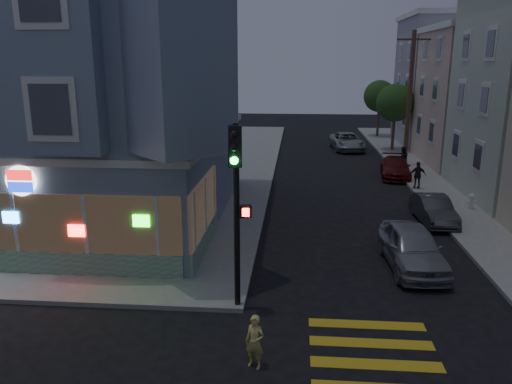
# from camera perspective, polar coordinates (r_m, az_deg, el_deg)

# --- Properties ---
(ground) EXTENTS (120.00, 120.00, 0.00)m
(ground) POSITION_cam_1_polar(r_m,az_deg,el_deg) (13.91, -15.36, -16.68)
(ground) COLOR black
(ground) RESTS_ON ground
(sidewalk_nw) EXTENTS (33.00, 42.00, 0.15)m
(sidewalk_nw) POSITION_cam_1_polar(r_m,az_deg,el_deg) (39.17, -22.66, 3.16)
(sidewalk_nw) COLOR gray
(sidewalk_nw) RESTS_ON ground
(corner_building) EXTENTS (14.60, 14.60, 11.40)m
(corner_building) POSITION_cam_1_polar(r_m,az_deg,el_deg) (24.46, -20.95, 10.67)
(corner_building) COLOR gray
(corner_building) RESTS_ON sidewalk_nw
(row_house_d) EXTENTS (12.00, 8.60, 10.50)m
(row_house_d) POSITION_cam_1_polar(r_m,az_deg,el_deg) (47.56, 23.69, 11.39)
(row_house_d) COLOR gray
(row_house_d) RESTS_ON sidewalk_ne
(utility_pole) EXTENTS (2.20, 0.30, 9.00)m
(utility_pole) POSITION_cam_1_polar(r_m,az_deg,el_deg) (35.96, 17.14, 10.32)
(utility_pole) COLOR #4C3826
(utility_pole) RESTS_ON sidewalk_ne
(street_tree_near) EXTENTS (3.00, 3.00, 5.30)m
(street_tree_near) POSITION_cam_1_polar(r_m,az_deg,el_deg) (41.93, 15.62, 9.78)
(street_tree_near) COLOR #4C3826
(street_tree_near) RESTS_ON sidewalk_ne
(street_tree_far) EXTENTS (3.00, 3.00, 5.30)m
(street_tree_far) POSITION_cam_1_polar(r_m,az_deg,el_deg) (49.80, 13.93, 10.57)
(street_tree_far) COLOR #4C3826
(street_tree_far) RESTS_ON sidewalk_ne
(running_child) EXTENTS (0.58, 0.49, 1.34)m
(running_child) POSITION_cam_1_polar(r_m,az_deg,el_deg) (12.37, -0.13, -16.75)
(running_child) COLOR #D3CA6B
(running_child) RESTS_ON ground
(pedestrian_a) EXTENTS (0.88, 0.72, 1.69)m
(pedestrian_a) POSITION_cam_1_polar(r_m,az_deg,el_deg) (33.76, 16.40, 3.61)
(pedestrian_a) COLOR black
(pedestrian_a) RESTS_ON sidewalk_ne
(pedestrian_b) EXTENTS (0.91, 0.40, 1.53)m
(pedestrian_b) POSITION_cam_1_polar(r_m,az_deg,el_deg) (29.60, 18.01, 1.84)
(pedestrian_b) COLOR black
(pedestrian_b) RESTS_ON sidewalk_ne
(parked_car_a) EXTENTS (1.99, 4.52, 1.51)m
(parked_car_a) POSITION_cam_1_polar(r_m,az_deg,el_deg) (18.59, 17.41, -6.05)
(parked_car_a) COLOR #98999F
(parked_car_a) RESTS_ON ground
(parked_car_b) EXTENTS (1.49, 3.80, 1.23)m
(parked_car_b) POSITION_cam_1_polar(r_m,az_deg,el_deg) (24.04, 19.61, -1.90)
(parked_car_b) COLOR #3A3E40
(parked_car_b) RESTS_ON ground
(parked_car_c) EXTENTS (2.25, 4.50, 1.26)m
(parked_car_c) POSITION_cam_1_polar(r_m,az_deg,el_deg) (32.83, 15.63, 2.71)
(parked_car_c) COLOR #581415
(parked_car_c) RESTS_ON ground
(parked_car_d) EXTENTS (2.83, 5.31, 1.42)m
(parked_car_d) POSITION_cam_1_polar(r_m,az_deg,el_deg) (42.31, 10.37, 5.71)
(parked_car_d) COLOR #9BA1A5
(parked_car_d) RESTS_ON ground
(traffic_signal) EXTENTS (0.66, 0.60, 5.35)m
(traffic_signal) POSITION_cam_1_polar(r_m,az_deg,el_deg) (13.77, -2.24, 0.59)
(traffic_signal) COLOR black
(traffic_signal) RESTS_ON sidewalk_nw
(fire_hydrant) EXTENTS (0.45, 0.26, 0.77)m
(fire_hydrant) POSITION_cam_1_polar(r_m,az_deg,el_deg) (26.46, 23.41, -0.93)
(fire_hydrant) COLOR white
(fire_hydrant) RESTS_ON sidewalk_ne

